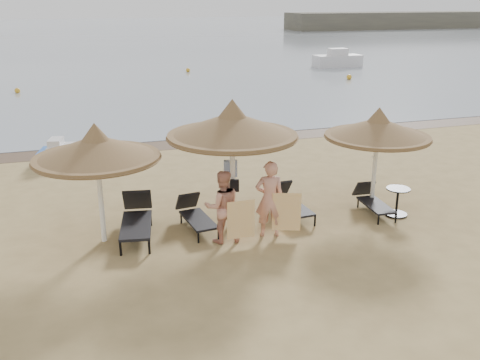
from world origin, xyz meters
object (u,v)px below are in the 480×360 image
Objects in this scene: lounger_far_right at (372,200)px; person_left at (222,201)px; palapa_right at (378,129)px; lounger_near_left at (195,214)px; lounger_far_left at (137,218)px; palapa_center at (232,126)px; pedal_boat at (66,154)px; side_table at (397,202)px; lounger_near_right at (289,202)px; person_right at (270,193)px; palapa_left at (96,148)px.

lounger_far_right is 0.81× the size of person_left.
lounger_near_left is (-5.03, 0.15, -1.91)m from palapa_right.
lounger_far_right is at bearing 5.67° from lounger_far_left.
palapa_center reaches higher than lounger_near_left.
lounger_far_left is 7.10m from pedal_boat.
palapa_right reaches higher than pedal_boat.
person_left is at bearing -178.23° from side_table.
person_left reaches higher than lounger_near_right.
person_right is (1.62, -1.04, 0.76)m from lounger_near_left.
person_left is 0.93× the size of person_right.
side_table is (0.33, -0.72, -1.89)m from palapa_right.
person_right reaches higher than lounger_far_left.
lounger_near_right is at bearing -116.80° from person_right.
pedal_boat reaches higher than lounger_near_right.
lounger_far_left is at bearing 176.98° from lounger_near_right.
lounger_near_left is 0.86× the size of pedal_boat.
palapa_center is at bearing 169.32° from side_table.
palapa_right is at bearing 8.36° from lounger_far_left.
palapa_right reaches higher than person_right.
lounger_far_right is (3.87, -0.40, -2.26)m from palapa_center.
person_left is 8.72m from pedal_boat.
side_table is 0.37× the size of person_left.
palapa_right is at bearing 64.24° from lounger_far_right.
person_left is (0.44, -1.02, 0.69)m from lounger_near_left.
palapa_center is 1.84× the size of lounger_near_left.
lounger_near_right is 1.66m from person_right.
lounger_far_right is (7.14, -0.30, -1.99)m from palapa_left.
side_table is (6.82, -0.89, -0.07)m from lounger_far_left.
lounger_far_left is 1.25× the size of lounger_near_left.
palapa_right is at bearing -164.36° from person_left.
palapa_right reaches higher than lounger_near_right.
palapa_left is 4.19m from person_right.
side_table is at bearing -15.85° from lounger_near_left.
side_table is (4.36, -0.82, -2.23)m from palapa_center.
person_left is at bearing 13.72° from person_right.
lounger_near_left is at bearing 9.01° from lounger_far_left.
lounger_far_right is 2.18× the size of side_table.
person_left reaches higher than lounger_far_right.
palapa_left is 7.40m from pedal_boat.
person_right is (-0.99, -1.11, 0.75)m from lounger_near_right.
person_right is at bearing -39.43° from lounger_near_left.
lounger_near_right is 0.82× the size of person_right.
pedal_boat is (-8.11, 7.08, -1.93)m from palapa_right.
side_table is at bearing 2.44° from lounger_far_left.
lounger_far_left is (-2.46, 0.06, -2.16)m from palapa_center.
person_left reaches higher than side_table.
palapa_left is 3.14m from person_left.
person_right is (0.63, -1.00, -1.48)m from palapa_center.
lounger_near_right is at bearing -148.59° from person_left.
lounger_near_left is (-0.99, 0.04, -2.24)m from palapa_center.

